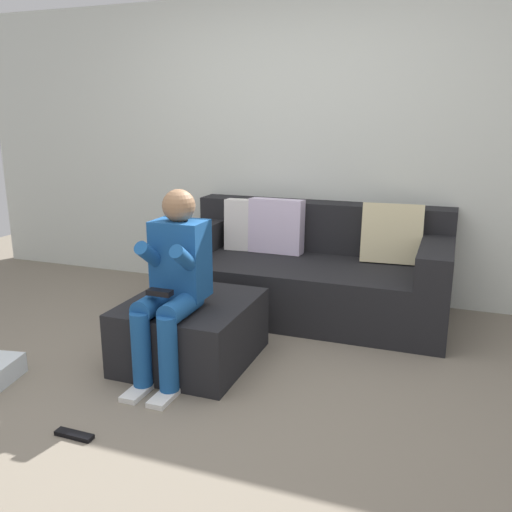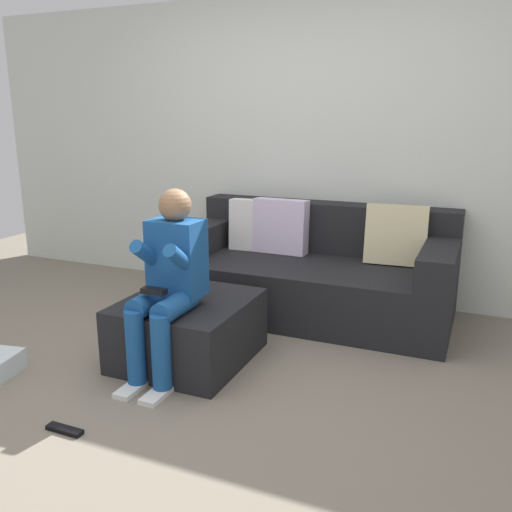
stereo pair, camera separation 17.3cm
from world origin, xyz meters
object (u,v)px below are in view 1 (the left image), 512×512
(couch_sectional, at_px, (310,270))
(remote_near_ottoman, at_px, (74,435))
(ottoman, at_px, (191,331))
(person_seated, at_px, (173,278))

(couch_sectional, xyz_separation_m, remote_near_ottoman, (-0.60, -2.08, -0.31))
(ottoman, height_order, remote_near_ottoman, ottoman)
(ottoman, xyz_separation_m, remote_near_ottoman, (-0.15, -0.95, -0.18))
(couch_sectional, xyz_separation_m, ottoman, (-0.45, -1.13, -0.13))
(ottoman, relative_size, remote_near_ottoman, 4.06)
(couch_sectional, distance_m, ottoman, 1.23)
(ottoman, distance_m, remote_near_ottoman, 0.98)
(couch_sectional, bearing_deg, remote_near_ottoman, -106.07)
(couch_sectional, height_order, ottoman, couch_sectional)
(couch_sectional, bearing_deg, person_seated, -108.85)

